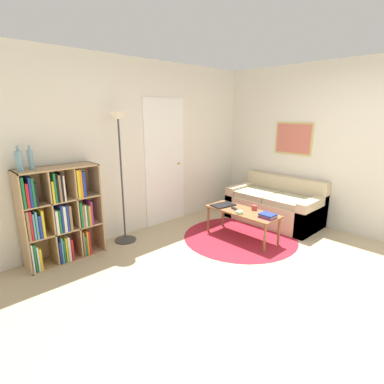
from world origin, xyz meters
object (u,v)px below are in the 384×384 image
cup (254,208)px  bottle_middle (31,160)px  coffee_table (242,214)px  bookshelf (59,216)px  laptop (223,205)px  bowl (239,212)px  floor_lamp (119,143)px  couch (276,206)px  bottle_left (19,161)px

cup → bottle_middle: 3.00m
coffee_table → bookshelf: bearing=152.5°
coffee_table → laptop: 0.36m
bowl → cup: cup is taller
floor_lamp → laptop: 1.81m
floor_lamp → coffee_table: bearing=-40.3°
bowl → coffee_table: bearing=21.0°
couch → coffee_table: size_ratio=1.35×
coffee_table → bottle_left: (-2.56, 1.14, 0.94)m
couch → bottle_middle: size_ratio=5.40×
floor_lamp → laptop: floor_lamp is taller
floor_lamp → bowl: (1.18, -1.17, -0.98)m
couch → floor_lamp: bearing=155.5°
bowl → bottle_middle: size_ratio=0.38×
floor_lamp → coffee_table: (1.32, -1.12, -1.05)m
couch → bottle_left: bottle_left is taller
floor_lamp → bottle_left: bearing=179.2°
couch → bottle_middle: 3.78m
floor_lamp → coffee_table: size_ratio=1.64×
floor_lamp → laptop: (1.30, -0.77, -0.99)m
floor_lamp → bowl: 1.93m
coffee_table → bowl: (-0.14, -0.05, 0.07)m
coffee_table → couch: bearing=2.8°
cup → bottle_middle: size_ratio=0.30×
cup → bottle_left: 3.10m
bookshelf → laptop: (2.19, -0.80, -0.15)m
floor_lamp → cup: bearing=-39.9°
couch → coffee_table: (-1.02, -0.05, 0.12)m
floor_lamp → couch: floor_lamp is taller
couch → bookshelf: bearing=161.2°
bookshelf → couch: bookshelf is taller
floor_lamp → bottle_middle: bearing=177.6°
coffee_table → laptop: (-0.02, 0.35, 0.06)m
couch → bottle_left: bearing=163.1°
coffee_table → bowl: size_ratio=10.70×
bookshelf → floor_lamp: 1.23m
bottle_middle → bottle_left: bearing=-166.7°
coffee_table → bowl: 0.17m
cup → bottle_left: size_ratio=0.29×
bookshelf → bowl: size_ratio=11.49×
floor_lamp → coffee_table: 2.03m
bottle_middle → bookshelf: bearing=-3.1°
coffee_table → cup: (0.15, -0.11, 0.08)m
bowl → cup: (0.29, -0.05, 0.02)m
cup → couch: bearing=10.3°
couch → cup: 0.91m
cup → bottle_middle: (-2.58, 1.27, 0.85)m
laptop → coffee_table: bearing=-86.4°
bookshelf → laptop: bookshelf is taller
bookshelf → couch: (3.24, -1.10, -0.33)m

